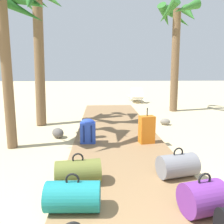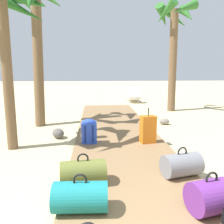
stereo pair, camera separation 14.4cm
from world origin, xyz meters
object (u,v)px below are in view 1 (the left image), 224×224
(palm_tree_near_left, at_px, (4,6))
(duffel_bag_purple, at_px, (203,198))
(duffel_bag_grey, at_px, (178,165))
(backpack_blue, at_px, (88,130))
(suitcase_orange, at_px, (147,129))
(palm_tree_far_right, at_px, (176,31))
(lounge_chair, at_px, (136,96))
(palm_tree_far_left, at_px, (34,7))
(duffel_bag_olive, at_px, (78,172))
(duffel_bag_teal, at_px, (73,196))

(palm_tree_near_left, bearing_deg, duffel_bag_purple, -41.17)
(duffel_bag_grey, xyz_separation_m, backpack_blue, (-1.45, 1.68, 0.11))
(suitcase_orange, distance_m, palm_tree_far_right, 5.59)
(palm_tree_near_left, xyz_separation_m, lounge_chair, (3.84, 6.85, -2.63))
(palm_tree_far_left, bearing_deg, backpack_blue, -53.63)
(lounge_chair, bearing_deg, suitcase_orange, -97.29)
(palm_tree_far_left, distance_m, palm_tree_far_right, 5.40)
(lounge_chair, bearing_deg, duffel_bag_grey, -95.03)
(duffel_bag_grey, distance_m, palm_tree_far_left, 5.89)
(backpack_blue, height_order, lounge_chair, lounge_chair)
(duffel_bag_purple, height_order, suitcase_orange, suitcase_orange)
(duffel_bag_grey, height_order, palm_tree_far_right, palm_tree_far_right)
(backpack_blue, distance_m, palm_tree_near_left, 3.06)
(duffel_bag_olive, xyz_separation_m, palm_tree_far_left, (-1.56, 3.99, 3.24))
(suitcase_orange, bearing_deg, backpack_blue, 177.04)
(duffel_bag_teal, relative_size, palm_tree_near_left, 0.18)
(duffel_bag_olive, xyz_separation_m, palm_tree_far_right, (3.40, 6.10, 2.95))
(lounge_chair, bearing_deg, duffel_bag_teal, -103.52)
(duffel_bag_purple, height_order, duffel_bag_teal, duffel_bag_purple)
(backpack_blue, xyz_separation_m, suitcase_orange, (1.31, -0.07, 0.02))
(suitcase_orange, bearing_deg, palm_tree_far_right, 64.99)
(palm_tree_near_left, relative_size, palm_tree_far_right, 0.83)
(suitcase_orange, bearing_deg, duffel_bag_purple, -87.46)
(duffel_bag_purple, height_order, backpack_blue, backpack_blue)
(palm_tree_far_left, height_order, lounge_chair, palm_tree_far_left)
(duffel_bag_purple, relative_size, backpack_blue, 0.96)
(suitcase_orange, distance_m, palm_tree_far_left, 4.82)
(duffel_bag_purple, relative_size, palm_tree_far_left, 0.12)
(duffel_bag_purple, distance_m, duffel_bag_teal, 1.48)
(duffel_bag_grey, relative_size, duffel_bag_teal, 1.00)
(duffel_bag_purple, relative_size, suitcase_orange, 0.67)
(duffel_bag_olive, bearing_deg, duffel_bag_purple, -27.83)
(duffel_bag_teal, bearing_deg, duffel_bag_purple, -5.53)
(lounge_chair, bearing_deg, palm_tree_near_left, -119.27)
(duffel_bag_grey, bearing_deg, palm_tree_near_left, 150.08)
(palm_tree_far_left, bearing_deg, duffel_bag_grey, -51.66)
(palm_tree_near_left, bearing_deg, palm_tree_far_left, 89.44)
(duffel_bag_olive, relative_size, palm_tree_far_right, 0.15)
(suitcase_orange, bearing_deg, duffel_bag_grey, -85.11)
(lounge_chair, bearing_deg, backpack_blue, -107.62)
(duffel_bag_teal, distance_m, duffel_bag_olive, 0.63)
(duffel_bag_grey, height_order, suitcase_orange, suitcase_orange)
(duffel_bag_grey, height_order, duffel_bag_olive, duffel_bag_grey)
(backpack_blue, xyz_separation_m, duffel_bag_olive, (-0.05, -1.80, -0.12))
(backpack_blue, height_order, palm_tree_far_left, palm_tree_far_left)
(duffel_bag_purple, height_order, lounge_chair, lounge_chair)
(suitcase_orange, xyz_separation_m, palm_tree_near_left, (-2.94, 0.16, 2.57))
(duffel_bag_teal, bearing_deg, duffel_bag_grey, 26.80)
(backpack_blue, bearing_deg, duffel_bag_grey, -49.24)
(palm_tree_far_left, relative_size, lounge_chair, 2.87)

